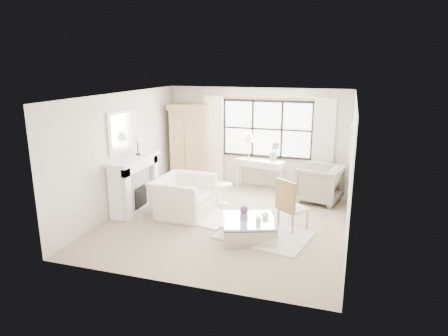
{
  "coord_description": "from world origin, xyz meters",
  "views": [
    {
      "loc": [
        2.39,
        -7.81,
        3.33
      ],
      "look_at": [
        -0.13,
        0.2,
        1.11
      ],
      "focal_mm": 32.0,
      "sensor_mm": 36.0,
      "label": 1
    }
  ],
  "objects_px": {
    "armoire": "(189,143)",
    "coffee_table": "(249,229)",
    "console_table": "(260,174)",
    "club_armchair": "(183,196)"
  },
  "relations": [
    {
      "from": "console_table",
      "to": "coffee_table",
      "type": "xyz_separation_m",
      "value": [
        0.49,
        -3.2,
        -0.22
      ]
    },
    {
      "from": "coffee_table",
      "to": "club_armchair",
      "type": "bearing_deg",
      "value": 136.6
    },
    {
      "from": "armoire",
      "to": "console_table",
      "type": "distance_m",
      "value": 2.19
    },
    {
      "from": "console_table",
      "to": "club_armchair",
      "type": "xyz_separation_m",
      "value": [
        -1.22,
        -2.43,
        0.03
      ]
    },
    {
      "from": "console_table",
      "to": "coffee_table",
      "type": "height_order",
      "value": "console_table"
    },
    {
      "from": "armoire",
      "to": "coffee_table",
      "type": "distance_m",
      "value": 4.19
    },
    {
      "from": "armoire",
      "to": "coffee_table",
      "type": "bearing_deg",
      "value": -68.08
    },
    {
      "from": "club_armchair",
      "to": "armoire",
      "type": "bearing_deg",
      "value": 22.39
    },
    {
      "from": "console_table",
      "to": "armoire",
      "type": "bearing_deg",
      "value": -165.43
    },
    {
      "from": "armoire",
      "to": "console_table",
      "type": "relative_size",
      "value": 1.63
    }
  ]
}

